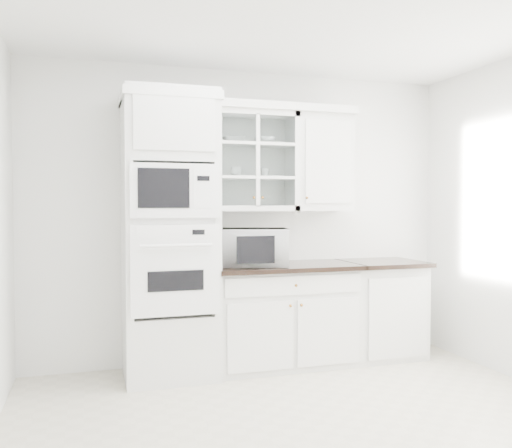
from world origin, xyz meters
name	(u,v)px	position (x,y,z in m)	size (l,w,h in m)	color
ground	(319,431)	(0.00, 0.00, 0.01)	(4.00, 3.50, 0.01)	beige
room_shell	(295,159)	(0.00, 0.43, 1.78)	(4.00, 3.50, 2.70)	white
oven_column	(169,235)	(-0.75, 1.42, 1.20)	(0.76, 0.68, 2.40)	silver
base_cabinet_run	(283,314)	(0.28, 1.45, 0.46)	(1.32, 0.67, 0.92)	silver
extra_base_cabinet	(381,308)	(1.28, 1.45, 0.46)	(0.72, 0.67, 0.92)	silver
upper_cabinet_glass	(252,162)	(0.03, 1.58, 1.85)	(0.80, 0.33, 0.90)	silver
upper_cabinet_solid	(321,163)	(0.71, 1.58, 1.85)	(0.55, 0.33, 0.90)	silver
crown_molding	(242,107)	(-0.07, 1.56, 2.33)	(2.14, 0.38, 0.07)	white
countertop_microwave	(254,247)	(-0.01, 1.41, 1.08)	(0.57, 0.47, 0.33)	white
bowl_a	(234,140)	(-0.15, 1.57, 2.04)	(0.21, 0.21, 0.05)	white
bowl_b	(265,141)	(0.16, 1.60, 2.04)	(0.20, 0.20, 0.06)	white
cup_a	(236,172)	(-0.13, 1.57, 1.75)	(0.11, 0.11, 0.09)	white
cup_b	(265,173)	(0.15, 1.58, 1.75)	(0.09, 0.09, 0.08)	white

